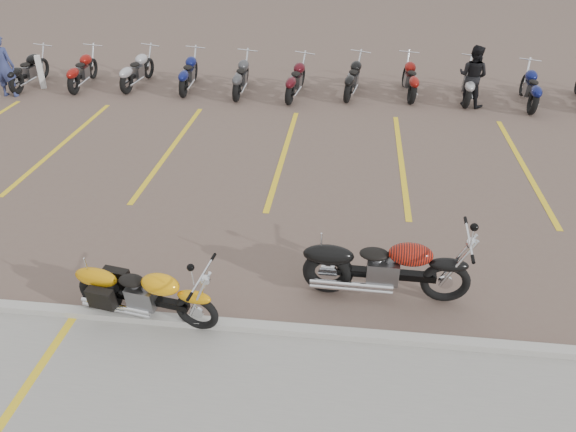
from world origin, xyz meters
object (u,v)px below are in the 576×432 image
person_a (3,66)px  flame_cruiser (382,269)px  yellow_cruiser (144,293)px  bollard (40,72)px  person_b (473,76)px

person_a → flame_cruiser: bearing=143.6°
yellow_cruiser → bollard: (-6.74, 9.94, 0.06)m
person_a → person_b: person_a is taller
person_a → person_b: 13.40m
flame_cruiser → person_a: 13.48m
person_a → bollard: 1.10m
bollard → person_b: bearing=-0.3°
flame_cruiser → person_a: (-10.69, 8.21, 0.39)m
yellow_cruiser → person_b: bearing=68.7°
flame_cruiser → bollard: bollard is taller
bollard → person_a: bearing=-126.4°
yellow_cruiser → bollard: size_ratio=2.16×
person_b → bollard: bearing=31.2°
flame_cruiser → person_b: person_b is taller
yellow_cruiser → flame_cruiser: size_ratio=0.87×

